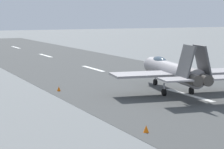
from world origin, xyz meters
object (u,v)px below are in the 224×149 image
Objects in this scene: crew_person at (162,68)px; marker_cone_near at (146,129)px; fighter_jet at (171,70)px; marker_cone_mid at (59,89)px.

marker_cone_near is (-25.84, 18.55, -0.57)m from crew_person.
fighter_jet is at bearing 150.12° from crew_person.
marker_cone_near is at bearing 144.33° from crew_person.
marker_cone_near is (-12.76, 11.03, -2.18)m from fighter_jet.
marker_cone_mid is (6.17, 11.03, -2.18)m from fighter_jet.
crew_person reaches higher than marker_cone_mid.
fighter_jet is 10.25× the size of crew_person.
marker_cone_mid is at bearing 110.44° from crew_person.
fighter_jet reaches higher than marker_cone_mid.
crew_person reaches higher than marker_cone_near.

